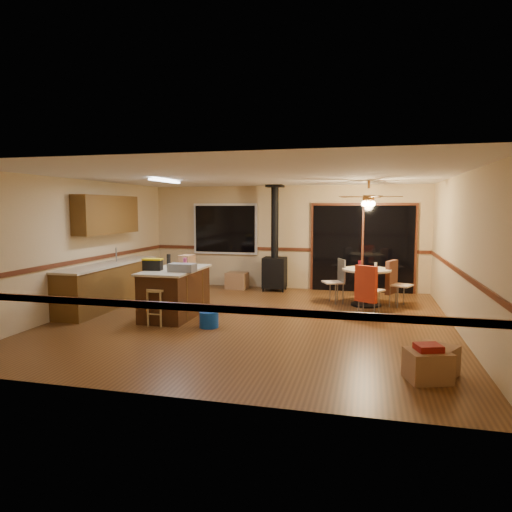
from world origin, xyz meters
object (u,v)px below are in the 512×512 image
(blue_bucket, at_px, (209,319))
(box_corner_b, at_px, (436,360))
(chair_near, at_px, (367,284))
(box_corner_a, at_px, (428,366))
(dining_table, at_px, (366,280))
(wood_stove, at_px, (275,261))
(chair_left, at_px, (338,276))
(toolbox_black, at_px, (153,265))
(bar_stool, at_px, (157,307))
(kitchen_island, at_px, (175,292))
(box_under_window, at_px, (237,281))
(toolbox_grey, at_px, (182,268))
(chair_right, at_px, (393,277))

(blue_bucket, xyz_separation_m, box_corner_b, (3.46, -1.45, 0.05))
(chair_near, bearing_deg, box_corner_a, -77.61)
(box_corner_a, bearing_deg, dining_table, 99.97)
(wood_stove, relative_size, chair_left, 4.73)
(toolbox_black, relative_size, bar_stool, 0.52)
(chair_near, bearing_deg, blue_bucket, -148.57)
(toolbox_black, bearing_deg, kitchen_island, 40.30)
(toolbox_black, relative_size, box_under_window, 0.65)
(kitchen_island, xyz_separation_m, toolbox_grey, (0.29, -0.32, 0.52))
(toolbox_black, xyz_separation_m, chair_near, (3.84, 1.22, -0.40))
(wood_stove, distance_m, toolbox_black, 3.70)
(blue_bucket, bearing_deg, bar_stool, -175.11)
(box_corner_a, xyz_separation_m, box_corner_b, (0.13, 0.24, 0.00))
(kitchen_island, bearing_deg, box_under_window, 84.19)
(blue_bucket, relative_size, chair_near, 0.47)
(chair_left, height_order, chair_right, same)
(chair_near, bearing_deg, box_under_window, 146.12)
(wood_stove, height_order, toolbox_black, wood_stove)
(toolbox_grey, xyz_separation_m, toolbox_black, (-0.61, 0.05, 0.02))
(chair_left, height_order, chair_near, same)
(toolbox_black, distance_m, dining_table, 4.38)
(chair_left, xyz_separation_m, box_under_window, (-2.59, 1.15, -0.38))
(toolbox_grey, bearing_deg, dining_table, 33.48)
(toolbox_black, xyz_separation_m, box_under_window, (0.63, 3.37, -0.79))
(toolbox_black, relative_size, chair_left, 0.63)
(toolbox_black, xyz_separation_m, box_corner_b, (4.68, -1.83, -0.81))
(blue_bucket, distance_m, box_corner_b, 3.76)
(toolbox_black, bearing_deg, box_corner_b, -21.36)
(toolbox_black, xyz_separation_m, chair_right, (4.36, 2.20, -0.40))
(kitchen_island, relative_size, chair_left, 3.15)
(toolbox_grey, bearing_deg, chair_near, 21.54)
(chair_left, xyz_separation_m, box_corner_b, (1.46, -4.05, -0.41))
(kitchen_island, distance_m, toolbox_grey, 0.68)
(bar_stool, bearing_deg, box_under_window, 84.96)
(toolbox_grey, height_order, chair_near, toolbox_grey)
(box_corner_a, bearing_deg, chair_near, 102.39)
(chair_near, distance_m, box_under_window, 3.88)
(chair_near, height_order, box_corner_a, chair_near)
(box_under_window, bearing_deg, toolbox_grey, -90.47)
(bar_stool, distance_m, box_under_window, 3.84)
(kitchen_island, bearing_deg, wood_stove, 66.91)
(kitchen_island, height_order, box_under_window, kitchen_island)
(kitchen_island, xyz_separation_m, toolbox_black, (-0.32, -0.27, 0.54))
(bar_stool, xyz_separation_m, box_corner_a, (4.26, -1.61, -0.14))
(bar_stool, bearing_deg, kitchen_island, 88.26)
(kitchen_island, relative_size, box_corner_a, 3.50)
(toolbox_grey, height_order, bar_stool, toolbox_grey)
(toolbox_grey, relative_size, box_corner_b, 1.04)
(chair_right, xyz_separation_m, box_under_window, (-3.73, 1.17, -0.39))
(dining_table, xyz_separation_m, chair_left, (-0.60, 0.14, 0.05))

